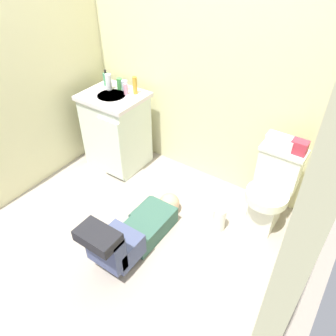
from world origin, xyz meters
The scene contains 16 objects.
ground_plane centered at (0.00, 0.00, -0.02)m, with size 3.03×2.97×0.04m, color #9F9488.
wall_back centered at (0.00, 1.02, 1.20)m, with size 2.69×0.08×2.40m, color beige.
wall_left centered at (-1.30, 0.00, 1.20)m, with size 0.08×1.97×2.40m, color beige.
toilet centered at (0.86, 0.68, 0.37)m, with size 0.36×0.46×0.75m.
vanity_cabinet centered at (-0.81, 0.62, 0.42)m, with size 0.60×0.53×0.82m.
faucet centered at (-0.81, 0.76, 0.87)m, with size 0.02×0.02×0.10m, color silver.
person_plumber centered at (0.07, -0.21, 0.18)m, with size 0.39×1.06×0.52m.
tissue_box centered at (0.82, 0.77, 0.80)m, with size 0.22×0.11×0.10m, color silver.
toiletry_bag centered at (0.97, 0.77, 0.81)m, with size 0.12×0.09×0.11m, color #B22D3F.
soap_dispenser centered at (-1.00, 0.74, 0.89)m, with size 0.06×0.06×0.17m.
bottle_white centered at (-0.91, 0.69, 0.90)m, with size 0.06×0.06×0.16m, color silver.
bottle_green centered at (-0.83, 0.76, 0.88)m, with size 0.05×0.05×0.11m, color #48A24C.
bottle_clear centered at (-0.77, 0.77, 0.87)m, with size 0.06×0.06×0.10m, color silver.
bottle_pink centered at (-0.70, 0.70, 0.88)m, with size 0.04×0.04×0.11m, color pink.
bottle_amber centered at (-0.64, 0.76, 0.91)m, with size 0.04×0.04×0.17m, color gold.
paper_towel_roll centered at (0.56, 0.36, 0.12)m, with size 0.11×0.11×0.23m, color white.
Camera 1 is at (1.33, -1.54, 2.26)m, focal length 35.52 mm.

